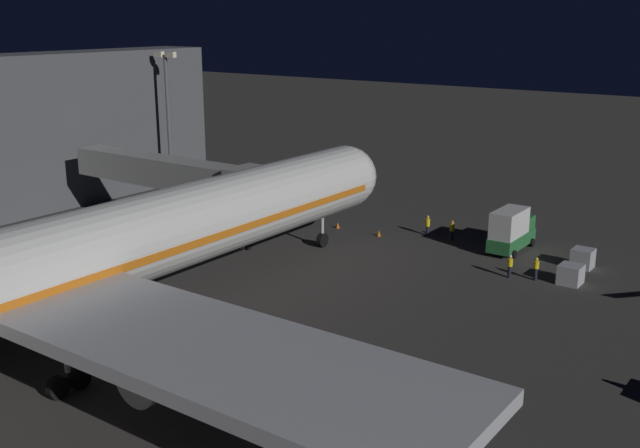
# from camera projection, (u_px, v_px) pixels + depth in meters

# --- Properties ---
(ground_plane) EXTENTS (320.00, 320.00, 0.00)m
(ground_plane) POSITION_uv_depth(u_px,v_px,m) (158.00, 315.00, 48.87)
(ground_plane) COLOR #383533
(airliner_at_gate) EXTENTS (52.39, 65.56, 18.93)m
(airliner_at_gate) POSITION_uv_depth(u_px,v_px,m) (40.00, 271.00, 41.06)
(airliner_at_gate) COLOR silver
(airliner_at_gate) RESTS_ON ground_plane
(jet_bridge) EXTENTS (22.24, 3.40, 6.95)m
(jet_bridge) POSITION_uv_depth(u_px,v_px,m) (182.00, 175.00, 65.21)
(jet_bridge) COLOR #9E9E99
(jet_bridge) RESTS_ON ground_plane
(apron_floodlight_mast) EXTENTS (2.90, 0.50, 15.11)m
(apron_floodlight_mast) POSITION_uv_depth(u_px,v_px,m) (168.00, 110.00, 80.77)
(apron_floodlight_mast) COLOR #59595E
(apron_floodlight_mast) RESTS_ON ground_plane
(ops_van) EXTENTS (2.36, 5.77, 3.60)m
(ops_van) POSITION_uv_depth(u_px,v_px,m) (511.00, 230.00, 61.75)
(ops_van) COLOR #287038
(ops_van) RESTS_ON ground_plane
(baggage_container_near_belt) EXTENTS (1.55, 1.54, 1.52)m
(baggage_container_near_belt) POSITION_uv_depth(u_px,v_px,m) (583.00, 258.00, 57.83)
(baggage_container_near_belt) COLOR #B7BABF
(baggage_container_near_belt) RESTS_ON ground_plane
(baggage_container_mid_row) EXTENTS (1.58, 1.67, 1.42)m
(baggage_container_mid_row) POSITION_uv_depth(u_px,v_px,m) (571.00, 274.00, 54.41)
(baggage_container_mid_row) COLOR #B7BABF
(baggage_container_mid_row) RESTS_ON ground_plane
(ground_crew_near_nose_gear) EXTENTS (0.40, 0.40, 1.76)m
(ground_crew_near_nose_gear) POSITION_uv_depth(u_px,v_px,m) (452.00, 229.00, 64.92)
(ground_crew_near_nose_gear) COLOR black
(ground_crew_near_nose_gear) RESTS_ON ground_plane
(ground_crew_by_belt_loader) EXTENTS (0.40, 0.40, 1.77)m
(ground_crew_by_belt_loader) POSITION_uv_depth(u_px,v_px,m) (536.00, 268.00, 55.03)
(ground_crew_by_belt_loader) COLOR black
(ground_crew_by_belt_loader) RESTS_ON ground_plane
(ground_crew_marshaller_fwd) EXTENTS (0.40, 0.40, 1.78)m
(ground_crew_marshaller_fwd) POSITION_uv_depth(u_px,v_px,m) (510.00, 265.00, 55.58)
(ground_crew_marshaller_fwd) COLOR black
(ground_crew_marshaller_fwd) RESTS_ON ground_plane
(ground_crew_under_port_wing) EXTENTS (0.40, 0.40, 1.82)m
(ground_crew_under_port_wing) POSITION_uv_depth(u_px,v_px,m) (428.00, 224.00, 66.31)
(ground_crew_under_port_wing) COLOR black
(ground_crew_under_port_wing) RESTS_ON ground_plane
(traffic_cone_nose_port) EXTENTS (0.36, 0.36, 0.55)m
(traffic_cone_nose_port) POSITION_uv_depth(u_px,v_px,m) (379.00, 233.00, 66.25)
(traffic_cone_nose_port) COLOR orange
(traffic_cone_nose_port) RESTS_ON ground_plane
(traffic_cone_nose_starboard) EXTENTS (0.36, 0.36, 0.55)m
(traffic_cone_nose_starboard) POSITION_uv_depth(u_px,v_px,m) (338.00, 225.00, 68.72)
(traffic_cone_nose_starboard) COLOR orange
(traffic_cone_nose_starboard) RESTS_ON ground_plane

